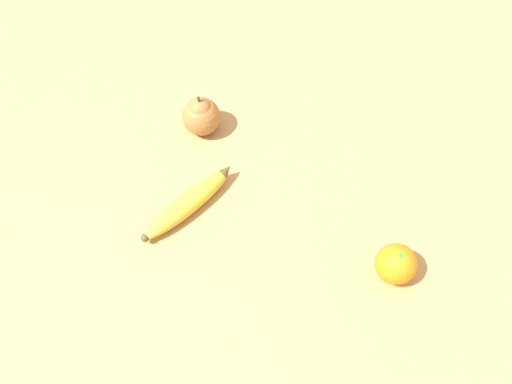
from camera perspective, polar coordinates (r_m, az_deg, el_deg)
ground_plane at (r=0.96m, az=3.70°, el=-0.41°), size 3.00×3.00×0.00m
banana at (r=0.94m, az=-7.72°, el=-1.21°), size 0.22×0.10×0.04m
orange at (r=0.89m, az=15.71°, el=-7.92°), size 0.07×0.07×0.07m
pear at (r=1.03m, az=-6.29°, el=8.73°), size 0.08×0.08×0.10m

